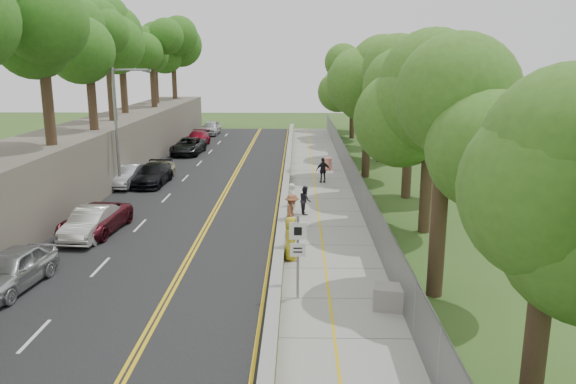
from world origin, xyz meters
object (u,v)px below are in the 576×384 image
at_px(painter_0, 291,238).
at_px(person_far, 323,170).
at_px(construction_barrel, 328,164).
at_px(car_2, 95,219).
at_px(signpost, 298,248).
at_px(car_0, 12,270).
at_px(car_1, 91,223).
at_px(streetlight, 119,121).
at_px(concrete_block, 391,297).

relative_size(painter_0, person_far, 1.09).
relative_size(construction_barrel, car_2, 0.20).
bearing_deg(signpost, car_0, 176.08).
distance_m(car_0, car_1, 6.34).
bearing_deg(streetlight, painter_0, -49.22).
bearing_deg(car_0, streetlight, 98.37).
xyz_separation_m(streetlight, person_far, (13.26, 2.61, -3.71)).
bearing_deg(car_0, car_2, 90.49).
xyz_separation_m(car_1, painter_0, (9.75, -3.02, 0.25)).
bearing_deg(car_0, person_far, 62.22).
bearing_deg(car_2, signpost, -32.33).
height_order(signpost, person_far, signpost).
bearing_deg(signpost, person_far, 84.91).
xyz_separation_m(signpost, concrete_block, (3.25, -0.75, -1.51)).
bearing_deg(painter_0, streetlight, 37.65).
distance_m(streetlight, car_2, 10.12).
height_order(concrete_block, car_2, car_2).
bearing_deg(streetlight, signpost, -55.92).
relative_size(signpost, person_far, 1.76).
relative_size(construction_barrel, car_1, 0.22).
distance_m(construction_barrel, car_1, 21.14).
height_order(car_0, car_1, car_0).
bearing_deg(car_2, construction_barrel, 58.00).
bearing_deg(car_0, signpost, 1.82).
bearing_deg(streetlight, car_2, -81.41).
bearing_deg(signpost, car_1, 145.01).
height_order(car_1, painter_0, painter_0).
xyz_separation_m(signpost, painter_0, (-0.30, 4.02, -0.95)).
distance_m(streetlight, concrete_block, 23.48).
xyz_separation_m(construction_barrel, car_0, (-13.10, -23.42, 0.25)).
bearing_deg(concrete_block, car_1, 149.65).
height_order(car_1, person_far, person_far).
distance_m(construction_barrel, car_0, 26.84).
distance_m(streetlight, car_1, 10.81).
xyz_separation_m(streetlight, car_0, (0.75, -16.28, -3.85)).
bearing_deg(construction_barrel, signpost, -95.52).
height_order(signpost, painter_0, signpost).
distance_m(construction_barrel, person_far, 4.59).
height_order(concrete_block, person_far, person_far).
bearing_deg(person_far, streetlight, -2.62).
distance_m(construction_barrel, painter_0, 20.32).
distance_m(signpost, construction_barrel, 24.32).
xyz_separation_m(signpost, car_1, (-10.05, 7.03, -1.20)).
distance_m(concrete_block, car_1, 15.42).
distance_m(construction_barrel, car_2, 20.58).
xyz_separation_m(streetlight, car_2, (1.39, -9.23, -3.91)).
distance_m(concrete_block, person_far, 20.45).
relative_size(construction_barrel, painter_0, 0.51).
relative_size(streetlight, car_2, 1.61).
height_order(streetlight, person_far, streetlight).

